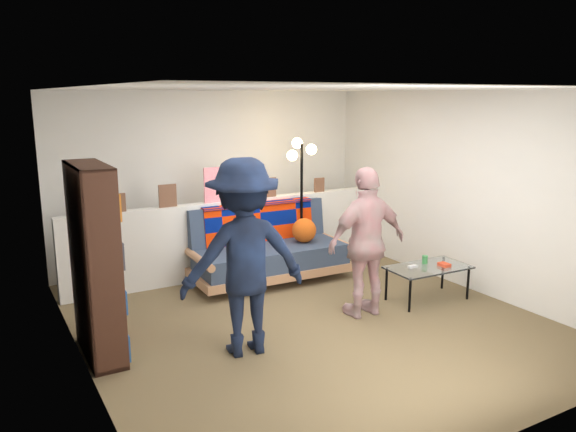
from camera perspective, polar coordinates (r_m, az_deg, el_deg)
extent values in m
plane|color=brown|center=(6.10, 1.90, -10.39)|extent=(5.00, 5.00, 0.00)
cube|color=silver|center=(7.95, -7.57, 3.83)|extent=(4.50, 0.10, 2.40)
cube|color=silver|center=(4.97, -20.66, -1.88)|extent=(0.10, 5.00, 2.40)
cube|color=silver|center=(7.17, 17.47, 2.48)|extent=(0.10, 5.00, 2.40)
cube|color=white|center=(5.63, 2.08, 12.79)|extent=(4.50, 5.00, 0.10)
cube|color=silver|center=(7.45, -5.37, -2.16)|extent=(4.45, 0.15, 1.00)
cube|color=brown|center=(6.84, -16.90, 1.29)|extent=(0.18, 0.02, 0.22)
cube|color=brown|center=(6.99, -12.13, 2.02)|extent=(0.22, 0.02, 0.28)
cube|color=white|center=(7.21, -6.86, 3.20)|extent=(0.45, 0.02, 0.45)
cube|color=brown|center=(7.52, -1.93, 2.92)|extent=(0.20, 0.02, 0.26)
cube|color=brown|center=(7.93, 3.20, 3.17)|extent=(0.16, 0.02, 0.20)
cube|color=#B07B55|center=(7.23, -1.87, -5.38)|extent=(2.03, 0.96, 0.11)
cube|color=#2E3D54|center=(7.13, -1.69, -4.12)|extent=(1.92, 0.79, 0.25)
cube|color=#2E3D54|center=(7.40, -3.07, -1.00)|extent=(1.91, 0.30, 0.60)
cylinder|color=#B07B55|center=(6.81, -9.09, -4.34)|extent=(0.12, 0.90, 0.09)
cylinder|color=#B07B55|center=(7.61, 4.55, -2.45)|extent=(0.12, 0.90, 0.09)
cube|color=navy|center=(7.32, -2.79, -1.13)|extent=(1.53, 0.15, 0.55)
cube|color=navy|center=(7.38, -3.27, 1.32)|extent=(1.54, 0.31, 0.03)
sphere|color=#CA4912|center=(7.28, 1.65, -1.47)|extent=(0.32, 0.32, 0.32)
cube|color=#321910|center=(5.28, -20.48, -4.66)|extent=(0.02, 0.88, 1.76)
cube|color=#321910|center=(4.89, -18.03, -5.78)|extent=(0.29, 0.02, 1.76)
cube|color=#321910|center=(5.71, -19.86, -3.36)|extent=(0.29, 0.02, 1.76)
cube|color=#321910|center=(5.13, -19.69, 4.90)|extent=(0.29, 0.88, 0.02)
cube|color=#321910|center=(5.60, -18.39, -12.97)|extent=(0.29, 0.88, 0.04)
cube|color=#321910|center=(5.43, -18.71, -8.65)|extent=(0.29, 0.84, 0.02)
cube|color=#321910|center=(5.30, -19.01, -4.48)|extent=(0.29, 0.84, 0.02)
cube|color=#321910|center=(5.20, -19.33, -0.13)|extent=(0.29, 0.84, 0.02)
cube|color=red|center=(5.53, -18.31, -11.28)|extent=(0.22, 0.82, 0.29)
cube|color=#245B9C|center=(5.38, -18.62, -7.06)|extent=(0.22, 0.82, 0.27)
cube|color=gold|center=(5.26, -18.92, -2.82)|extent=(0.22, 0.82, 0.29)
cube|color=#2F833E|center=(5.18, -19.24, 1.58)|extent=(0.22, 0.82, 0.27)
cylinder|color=black|center=(6.35, 12.28, -7.89)|extent=(0.03, 0.03, 0.38)
cylinder|color=black|center=(6.91, 17.81, -6.55)|extent=(0.03, 0.03, 0.38)
cylinder|color=black|center=(6.66, 9.96, -6.84)|extent=(0.03, 0.03, 0.38)
cylinder|color=black|center=(7.19, 15.44, -5.66)|extent=(0.03, 0.03, 0.38)
cube|color=silver|center=(6.70, 14.05, -5.09)|extent=(0.98, 0.56, 0.02)
cube|color=silver|center=(6.61, 12.54, -5.04)|extent=(0.12, 0.05, 0.03)
cube|color=#ED4A29|center=(6.76, 15.59, -4.79)|extent=(0.10, 0.14, 0.04)
cylinder|color=#3B8F48|center=(6.80, 13.74, -4.32)|extent=(0.07, 0.07, 0.10)
cylinder|color=black|center=(7.76, 1.35, -5.26)|extent=(0.27, 0.27, 0.03)
cylinder|color=black|center=(7.55, 1.38, 0.85)|extent=(0.04, 0.04, 1.71)
sphere|color=#FFC672|center=(7.40, 0.43, 6.17)|extent=(0.14, 0.14, 0.14)
sphere|color=#FFC672|center=(7.50, 2.40, 6.78)|extent=(0.14, 0.14, 0.14)
sphere|color=#FFC672|center=(7.53, 0.94, 7.42)|extent=(0.14, 0.14, 0.14)
imported|color=black|center=(5.10, -4.52, -4.22)|extent=(1.25, 0.83, 1.81)
imported|color=pink|center=(6.02, 8.02, -2.67)|extent=(0.96, 0.41, 1.62)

